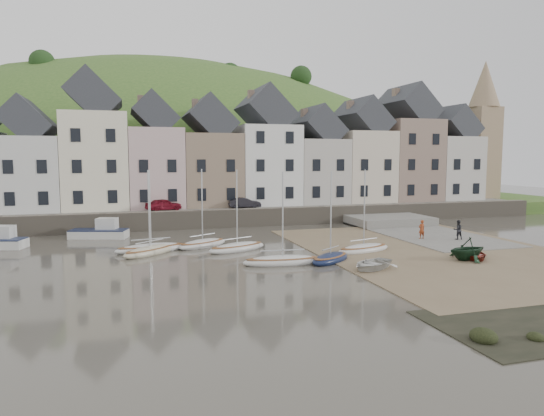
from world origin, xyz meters
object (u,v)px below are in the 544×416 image
object	(u,v)px
rowboat_red	(475,255)
person_dark	(458,230)
rowboat_white	(372,264)
person_red	(422,229)
car_left	(164,205)
sailboat_0	(151,248)
car_right	(245,203)
rowboat_green	(467,249)

from	to	relation	value
rowboat_red	person_dark	size ratio (longest dim) A/B	1.76
rowboat_white	person_dark	distance (m)	14.25
person_red	car_left	distance (m)	25.10
sailboat_0	rowboat_red	xyz separation A→B (m)	(21.09, -9.47, 0.10)
sailboat_0	rowboat_red	world-z (taller)	sailboat_0
rowboat_white	rowboat_red	xyz separation A→B (m)	(8.21, 0.68, -0.05)
rowboat_red	sailboat_0	bearing A→B (deg)	-177.28
person_dark	car_left	distance (m)	27.99
rowboat_red	car_right	size ratio (longest dim) A/B	0.85
sailboat_0	rowboat_green	distance (m)	22.54
car_left	rowboat_white	bearing A→B (deg)	-173.56
sailboat_0	car_left	xyz separation A→B (m)	(1.96, 13.35, 1.96)
person_red	person_dark	size ratio (longest dim) A/B	0.98
sailboat_0	person_red	distance (m)	22.31
person_dark	person_red	bearing A→B (deg)	-14.94
rowboat_red	person_red	distance (m)	8.21
sailboat_0	person_dark	world-z (taller)	sailboat_0
car_right	sailboat_0	bearing A→B (deg)	144.21
car_right	rowboat_red	bearing A→B (deg)	-152.78
sailboat_0	person_red	world-z (taller)	sailboat_0
rowboat_red	car_right	distance (m)	25.27
rowboat_red	person_red	world-z (taller)	person_red
car_left	car_right	xyz separation A→B (m)	(8.43, 0.00, -0.06)
rowboat_red	car_left	xyz separation A→B (m)	(-19.13, 22.82, 1.86)
rowboat_green	person_red	size ratio (longest dim) A/B	1.85
sailboat_0	rowboat_white	bearing A→B (deg)	-38.25
rowboat_red	person_red	xyz separation A→B (m)	(1.17, 8.11, 0.56)
rowboat_red	car_right	bearing A→B (deg)	142.02
person_dark	car_right	size ratio (longest dim) A/B	0.48
rowboat_white	rowboat_green	bearing A→B (deg)	65.13
rowboat_green	person_dark	distance (m)	8.30
person_red	person_dark	xyz separation A→B (m)	(2.68, -1.22, 0.02)
rowboat_green	car_right	xyz separation A→B (m)	(-10.02, 22.89, 1.32)
person_dark	car_right	world-z (taller)	car_right
rowboat_red	car_left	bearing A→B (deg)	156.87
person_red	person_dark	world-z (taller)	person_dark
rowboat_white	car_right	distance (m)	23.70
rowboat_red	person_dark	bearing A→B (deg)	87.71
sailboat_0	rowboat_red	distance (m)	23.12
car_left	rowboat_red	bearing A→B (deg)	-158.51
rowboat_white	car_left	size ratio (longest dim) A/B	0.93
rowboat_white	car_left	distance (m)	25.98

